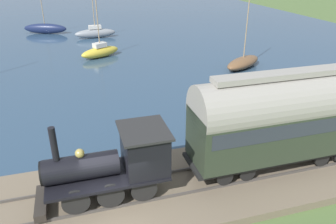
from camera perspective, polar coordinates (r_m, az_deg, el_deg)
ground_plane at (r=13.95m, az=-8.54°, el=-17.90°), size 200.00×200.00×0.00m
harbor_water at (r=55.16m, az=-15.84°, el=14.48°), size 80.00×80.00×0.01m
rail_embankment at (r=14.61m, az=-9.24°, el=-14.64°), size 5.61×56.00×0.49m
steam_locomotive at (r=13.50m, az=-8.55°, el=-8.20°), size 2.24×5.44×3.43m
passenger_coach at (r=15.62m, az=19.30°, el=-0.64°), size 2.43×8.74×4.64m
sailboat_gray at (r=44.76m, az=-12.54°, el=13.32°), size 1.58×5.30×5.42m
sailboat_brown at (r=32.04m, az=12.95°, el=8.44°), size 4.04×5.07×7.94m
sailboat_yellow at (r=35.51m, az=-11.72°, el=10.29°), size 3.26×4.55×5.82m
sailboat_navy at (r=49.28m, az=-20.60°, el=13.47°), size 3.24×5.98×6.01m
rowboat_far_out at (r=27.17m, az=9.91°, el=4.94°), size 2.48×2.12×0.41m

